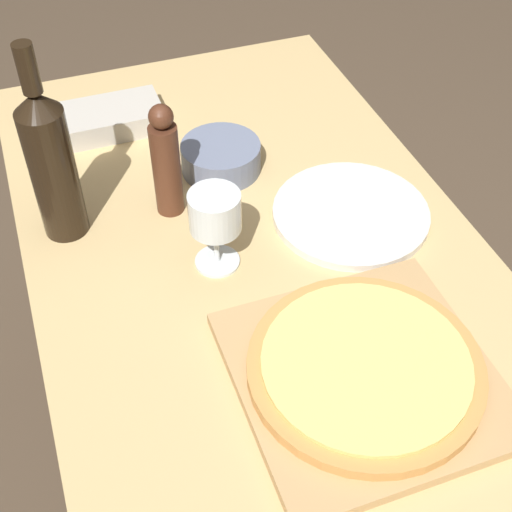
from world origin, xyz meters
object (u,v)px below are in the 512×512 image
wine_glass (215,215)px  small_bowl (221,157)px  pepper_mill (166,163)px  wine_bottle (51,162)px  pizza (365,367)px

wine_glass → small_bowl: 0.24m
pepper_mill → wine_glass: 0.15m
wine_bottle → wine_glass: wine_bottle is taller
pizza → small_bowl: 0.50m
pepper_mill → wine_glass: pepper_mill is taller
wine_glass → small_bowl: size_ratio=0.96×
pizza → wine_bottle: 0.55m
pizza → wine_bottle: wine_bottle is taller
pizza → pepper_mill: (-0.15, 0.42, 0.07)m
wine_glass → pizza: bearing=-67.3°
pepper_mill → small_bowl: 0.15m
small_bowl → pizza: bearing=-85.6°
pepper_mill → wine_glass: (0.03, -0.15, 0.00)m
wine_bottle → small_bowl: wine_bottle is taller
wine_glass → small_bowl: wine_glass is taller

